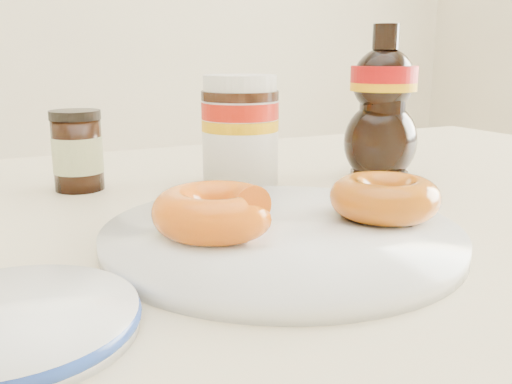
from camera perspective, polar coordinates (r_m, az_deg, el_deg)
name	(u,v)px	position (r m, az deg, el deg)	size (l,w,h in m)	color
dining_table	(266,288)	(0.61, 1.02, -9.62)	(1.40, 0.90, 0.75)	beige
plate	(282,235)	(0.49, 2.57, -4.29)	(0.31, 0.31, 0.02)	white
donut_bitten	(215,211)	(0.47, -4.09, -1.92)	(0.10, 0.10, 0.04)	#DA530C
donut_whole	(384,197)	(0.53, 12.73, -0.51)	(0.10, 0.10, 0.04)	#AF3F0B
nutella_jar	(240,126)	(0.71, -1.60, 6.63)	(0.09, 0.09, 0.13)	white
syrup_bottle	(383,103)	(0.76, 12.54, 8.71)	(0.10, 0.09, 0.20)	black
dark_jar	(77,151)	(0.71, -17.42, 3.90)	(0.06, 0.06, 0.09)	black
blue_rim_saucer	(9,322)	(0.37, -23.50, -11.84)	(0.15, 0.15, 0.02)	white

